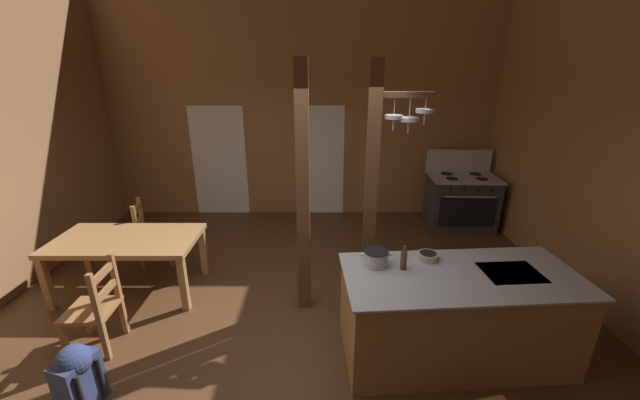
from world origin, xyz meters
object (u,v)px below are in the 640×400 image
mixing_bowl_on_counter (427,256)px  dining_table (126,245)px  ladderback_chair_near_window (150,234)px  ladderback_chair_by_post (95,309)px  stove_range (459,201)px  kitchen_island (454,315)px  stockpot_on_counter (375,258)px  bottle_tall_on_counter (403,260)px  backpack (76,376)px

mixing_bowl_on_counter → dining_table: bearing=166.4°
ladderback_chair_near_window → ladderback_chair_by_post: 1.74m
stove_range → dining_table: size_ratio=0.77×
dining_table → kitchen_island: bearing=-16.7°
stockpot_on_counter → kitchen_island: bearing=-12.2°
stove_range → mixing_bowl_on_counter: size_ratio=6.66×
ladderback_chair_near_window → bottle_tall_on_counter: bottle_tall_on_counter is taller
kitchen_island → stockpot_on_counter: bearing=167.8°
dining_table → backpack: dining_table is taller
stove_range → backpack: (-4.46, -3.70, -0.17)m
stove_range → stockpot_on_counter: (-1.94, -2.95, 0.50)m
stove_range → ladderback_chair_by_post: size_ratio=1.39×
kitchen_island → bottle_tall_on_counter: size_ratio=9.12×
backpack → mixing_bowl_on_counter: mixing_bowl_on_counter is taller
kitchen_island → ladderback_chair_near_window: size_ratio=2.34×
ladderback_chair_near_window → stockpot_on_counter: bearing=-29.7°
dining_table → stove_range: bearing=22.6°
stockpot_on_counter → mixing_bowl_on_counter: 0.54m
ladderback_chair_near_window → backpack: bearing=-80.1°
ladderback_chair_by_post → backpack: size_ratio=1.59×
stockpot_on_counter → mixing_bowl_on_counter: bearing=11.2°
mixing_bowl_on_counter → backpack: bearing=-164.3°
kitchen_island → dining_table: (-3.66, 1.10, 0.20)m
backpack → bottle_tall_on_counter: bottle_tall_on_counter is taller
kitchen_island → mixing_bowl_on_counter: (-0.24, 0.27, 0.49)m
kitchen_island → stove_range: 3.33m
backpack → stockpot_on_counter: bearing=16.6°
kitchen_island → ladderback_chair_near_window: 4.15m
ladderback_chair_near_window → backpack: ladderback_chair_near_window is taller
ladderback_chair_by_post → bottle_tall_on_counter: bearing=-0.4°
stove_range → backpack: stove_range is taller
ladderback_chair_near_window → bottle_tall_on_counter: (3.20, -1.75, 0.55)m
dining_table → mixing_bowl_on_counter: 3.54m
backpack → bottle_tall_on_counter: (2.77, 0.68, 0.69)m
kitchen_island → mixing_bowl_on_counter: size_ratio=11.20×
backpack → stockpot_on_counter: size_ratio=1.94×
kitchen_island → ladderback_chair_near_window: bearing=153.6°
stove_range → ladderback_chair_near_window: size_ratio=1.39×
stove_range → mixing_bowl_on_counter: stove_range is taller
stockpot_on_counter → bottle_tall_on_counter: bearing=-17.1°
ladderback_chair_near_window → bottle_tall_on_counter: bearing=-28.8°
stove_range → dining_table: (-4.83, -2.01, 0.17)m
kitchen_island → dining_table: 3.83m
stockpot_on_counter → stove_range: bearing=56.7°
mixing_bowl_on_counter → kitchen_island: bearing=-48.7°
stockpot_on_counter → bottle_tall_on_counter: (0.25, -0.08, 0.02)m
mixing_bowl_on_counter → bottle_tall_on_counter: bearing=-147.3°
stove_range → ladderback_chair_by_post: stove_range is taller
kitchen_island → bottle_tall_on_counter: bearing=170.2°
stove_range → backpack: 5.80m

